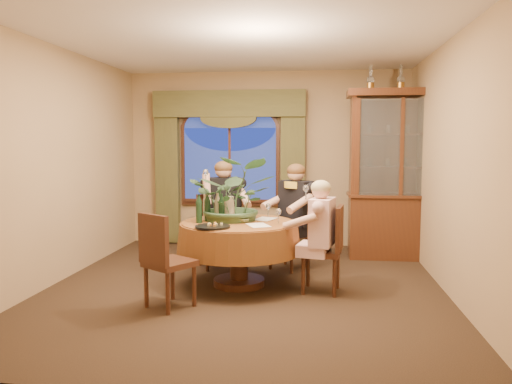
# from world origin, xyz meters

# --- Properties ---
(floor) EXTENTS (5.00, 5.00, 0.00)m
(floor) POSITION_xyz_m (0.00, 0.00, 0.00)
(floor) COLOR black
(floor) RESTS_ON ground
(wall_back) EXTENTS (4.50, 0.00, 4.50)m
(wall_back) POSITION_xyz_m (0.00, 2.50, 1.40)
(wall_back) COLOR #9C7F58
(wall_back) RESTS_ON ground
(wall_right) EXTENTS (0.00, 5.00, 5.00)m
(wall_right) POSITION_xyz_m (2.25, 0.00, 1.40)
(wall_right) COLOR #9C7F58
(wall_right) RESTS_ON ground
(ceiling) EXTENTS (5.00, 5.00, 0.00)m
(ceiling) POSITION_xyz_m (0.00, 0.00, 2.80)
(ceiling) COLOR white
(ceiling) RESTS_ON wall_back
(window) EXTENTS (1.62, 0.10, 1.32)m
(window) POSITION_xyz_m (-0.60, 2.43, 1.30)
(window) COLOR navy
(window) RESTS_ON wall_back
(arched_transom) EXTENTS (1.60, 0.06, 0.44)m
(arched_transom) POSITION_xyz_m (-0.60, 2.43, 2.08)
(arched_transom) COLOR navy
(arched_transom) RESTS_ON wall_back
(drapery_left) EXTENTS (0.38, 0.14, 2.32)m
(drapery_left) POSITION_xyz_m (-1.63, 2.38, 1.18)
(drapery_left) COLOR #434221
(drapery_left) RESTS_ON floor
(drapery_right) EXTENTS (0.38, 0.14, 2.32)m
(drapery_right) POSITION_xyz_m (0.43, 2.38, 1.18)
(drapery_right) COLOR #434221
(drapery_right) RESTS_ON floor
(swag_valance) EXTENTS (2.45, 0.16, 0.42)m
(swag_valance) POSITION_xyz_m (-0.60, 2.35, 2.28)
(swag_valance) COLOR #434221
(swag_valance) RESTS_ON wall_back
(dining_table) EXTENTS (1.78, 1.78, 0.75)m
(dining_table) POSITION_xyz_m (-0.08, 0.06, 0.38)
(dining_table) COLOR maroon
(dining_table) RESTS_ON floor
(china_cabinet) EXTENTS (1.48, 0.58, 2.41)m
(china_cabinet) POSITION_xyz_m (1.97, 1.75, 1.20)
(china_cabinet) COLOR #3D2014
(china_cabinet) RESTS_ON floor
(oil_lamp_left) EXTENTS (0.11, 0.11, 0.34)m
(oil_lamp_left) POSITION_xyz_m (1.55, 1.75, 2.58)
(oil_lamp_left) COLOR #A5722D
(oil_lamp_left) RESTS_ON china_cabinet
(oil_lamp_center) EXTENTS (0.11, 0.11, 0.34)m
(oil_lamp_center) POSITION_xyz_m (1.97, 1.75, 2.58)
(oil_lamp_center) COLOR #A5722D
(oil_lamp_center) RESTS_ON china_cabinet
(oil_lamp_right) EXTENTS (0.11, 0.11, 0.34)m
(oil_lamp_right) POSITION_xyz_m (2.39, 1.75, 2.58)
(oil_lamp_right) COLOR #A5722D
(oil_lamp_right) RESTS_ON china_cabinet
(chair_right) EXTENTS (0.47, 0.47, 0.96)m
(chair_right) POSITION_xyz_m (0.87, -0.07, 0.48)
(chair_right) COLOR black
(chair_right) RESTS_ON floor
(chair_back_right) EXTENTS (0.58, 0.58, 0.96)m
(chair_back_right) POSITION_xyz_m (0.45, 0.91, 0.48)
(chair_back_right) COLOR black
(chair_back_right) RESTS_ON floor
(chair_back) EXTENTS (0.57, 0.57, 0.96)m
(chair_back) POSITION_xyz_m (-0.52, 0.87, 0.48)
(chair_back) COLOR black
(chair_back) RESTS_ON floor
(chair_front_left) EXTENTS (0.58, 0.58, 0.96)m
(chair_front_left) POSITION_xyz_m (-0.65, -0.78, 0.48)
(chair_front_left) COLOR black
(chair_front_left) RESTS_ON floor
(person_pink) EXTENTS (0.50, 0.53, 1.26)m
(person_pink) POSITION_xyz_m (0.88, -0.15, 0.63)
(person_pink) COLOR beige
(person_pink) RESTS_ON floor
(person_back) EXTENTS (0.65, 0.62, 1.43)m
(person_back) POSITION_xyz_m (-0.44, 0.99, 0.71)
(person_back) COLOR black
(person_back) RESTS_ON floor
(person_scarf) EXTENTS (0.68, 0.67, 1.40)m
(person_scarf) POSITION_xyz_m (0.56, 0.84, 0.70)
(person_scarf) COLOR black
(person_scarf) RESTS_ON floor
(stoneware_vase) EXTENTS (0.15, 0.15, 0.28)m
(stoneware_vase) POSITION_xyz_m (-0.22, 0.19, 0.89)
(stoneware_vase) COLOR #9D8669
(stoneware_vase) RESTS_ON dining_table
(centerpiece_plant) EXTENTS (1.00, 1.11, 0.86)m
(centerpiece_plant) POSITION_xyz_m (-0.15, 0.22, 1.38)
(centerpiece_plant) COLOR #345432
(centerpiece_plant) RESTS_ON dining_table
(olive_bowl) EXTENTS (0.16, 0.16, 0.05)m
(olive_bowl) POSITION_xyz_m (-0.03, 0.02, 0.78)
(olive_bowl) COLOR #535F34
(olive_bowl) RESTS_ON dining_table
(cheese_platter) EXTENTS (0.38, 0.38, 0.02)m
(cheese_platter) POSITION_xyz_m (-0.30, -0.37, 0.76)
(cheese_platter) COLOR black
(cheese_platter) RESTS_ON dining_table
(wine_bottle_0) EXTENTS (0.07, 0.07, 0.33)m
(wine_bottle_0) POSITION_xyz_m (-0.50, 0.20, 0.92)
(wine_bottle_0) COLOR tan
(wine_bottle_0) RESTS_ON dining_table
(wine_bottle_1) EXTENTS (0.07, 0.07, 0.33)m
(wine_bottle_1) POSITION_xyz_m (-0.52, -0.06, 0.92)
(wine_bottle_1) COLOR black
(wine_bottle_1) RESTS_ON dining_table
(wine_bottle_2) EXTENTS (0.07, 0.07, 0.33)m
(wine_bottle_2) POSITION_xyz_m (-0.45, 0.08, 0.92)
(wine_bottle_2) COLOR black
(wine_bottle_2) RESTS_ON dining_table
(wine_bottle_3) EXTENTS (0.07, 0.07, 0.33)m
(wine_bottle_3) POSITION_xyz_m (-0.27, 0.04, 0.92)
(wine_bottle_3) COLOR black
(wine_bottle_3) RESTS_ON dining_table
(wine_bottle_4) EXTENTS (0.07, 0.07, 0.33)m
(wine_bottle_4) POSITION_xyz_m (-0.35, 0.30, 0.92)
(wine_bottle_4) COLOR black
(wine_bottle_4) RESTS_ON dining_table
(wine_bottle_5) EXTENTS (0.07, 0.07, 0.33)m
(wine_bottle_5) POSITION_xyz_m (-0.34, 0.10, 0.92)
(wine_bottle_5) COLOR tan
(wine_bottle_5) RESTS_ON dining_table
(tasting_paper_0) EXTENTS (0.32, 0.36, 0.00)m
(tasting_paper_0) POSITION_xyz_m (0.18, -0.17, 0.75)
(tasting_paper_0) COLOR white
(tasting_paper_0) RESTS_ON dining_table
(tasting_paper_1) EXTENTS (0.30, 0.35, 0.00)m
(tasting_paper_1) POSITION_xyz_m (0.20, 0.30, 0.75)
(tasting_paper_1) COLOR white
(tasting_paper_1) RESTS_ON dining_table
(wine_glass_person_pink) EXTENTS (0.07, 0.07, 0.18)m
(wine_glass_person_pink) POSITION_xyz_m (0.39, -0.04, 0.84)
(wine_glass_person_pink) COLOR silver
(wine_glass_person_pink) RESTS_ON dining_table
(wine_glass_person_back) EXTENTS (0.07, 0.07, 0.18)m
(wine_glass_person_back) POSITION_xyz_m (-0.25, 0.51, 0.84)
(wine_glass_person_back) COLOR silver
(wine_glass_person_back) RESTS_ON dining_table
(wine_glass_person_scarf) EXTENTS (0.07, 0.07, 0.18)m
(wine_glass_person_scarf) POSITION_xyz_m (0.23, 0.43, 0.84)
(wine_glass_person_scarf) COLOR silver
(wine_glass_person_scarf) RESTS_ON dining_table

